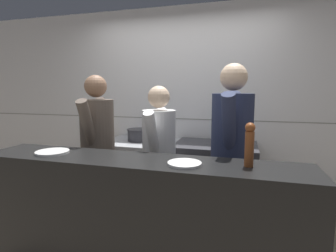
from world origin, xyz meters
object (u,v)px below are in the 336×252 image
(plated_dish_main, at_px, (52,152))
(chef_head_cook, at_px, (98,148))
(stock_pot, at_px, (139,134))
(chef_sous, at_px, (159,158))
(pepper_mill, at_px, (249,144))
(chef_line, at_px, (231,153))
(oven_range, at_px, (141,175))
(plated_dish_appetiser, at_px, (185,164))

(plated_dish_main, distance_m, chef_head_cook, 0.63)
(stock_pot, height_order, chef_sous, chef_sous)
(pepper_mill, height_order, chef_line, chef_line)
(stock_pot, xyz_separation_m, chef_line, (1.18, -0.73, 0.01))
(plated_dish_main, distance_m, pepper_mill, 1.52)
(chef_line, bearing_deg, pepper_mill, -72.14)
(oven_range, distance_m, plated_dish_appetiser, 1.70)
(chef_sous, distance_m, chef_line, 0.69)
(chef_sous, bearing_deg, chef_line, -2.50)
(stock_pot, distance_m, chef_line, 1.38)
(plated_dish_main, xyz_separation_m, pepper_mill, (1.51, 0.05, 0.15))
(plated_dish_appetiser, height_order, pepper_mill, pepper_mill)
(stock_pot, relative_size, pepper_mill, 0.99)
(stock_pot, relative_size, plated_dish_main, 1.12)
(stock_pot, bearing_deg, oven_range, -37.27)
(chef_head_cook, distance_m, chef_sous, 0.66)
(chef_line, bearing_deg, oven_range, 152.94)
(chef_sous, xyz_separation_m, chef_line, (0.68, -0.02, 0.10))
(stock_pot, height_order, pepper_mill, pepper_mill)
(chef_line, bearing_deg, stock_pot, 152.77)
(oven_range, height_order, stock_pot, stock_pot)
(plated_dish_main, height_order, chef_sous, chef_sous)
(chef_head_cook, xyz_separation_m, chef_sous, (0.66, 0.01, -0.06))
(oven_range, bearing_deg, chef_head_cook, -105.90)
(plated_dish_appetiser, xyz_separation_m, chef_head_cook, (-1.05, 0.66, -0.10))
(plated_dish_appetiser, relative_size, chef_head_cook, 0.14)
(chef_sous, height_order, chef_line, chef_line)
(plated_dish_main, height_order, chef_line, chef_line)
(plated_dish_main, distance_m, plated_dish_appetiser, 1.09)
(stock_pot, distance_m, pepper_mill, 1.85)
(plated_dish_appetiser, bearing_deg, stock_pot, 123.18)
(stock_pot, height_order, plated_dish_appetiser, plated_dish_appetiser)
(oven_range, xyz_separation_m, stock_pot, (-0.03, 0.03, 0.53))
(chef_sous, relative_size, chef_line, 0.89)
(oven_range, distance_m, chef_sous, 0.93)
(pepper_mill, xyz_separation_m, chef_sous, (-0.81, 0.58, -0.31))
(chef_head_cook, bearing_deg, chef_sous, -6.70)
(stock_pot, bearing_deg, chef_line, -31.65)
(chef_head_cook, bearing_deg, stock_pot, 69.95)
(stock_pot, relative_size, chef_line, 0.17)
(oven_range, distance_m, chef_head_cook, 0.86)
(plated_dish_appetiser, relative_size, chef_sous, 0.15)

